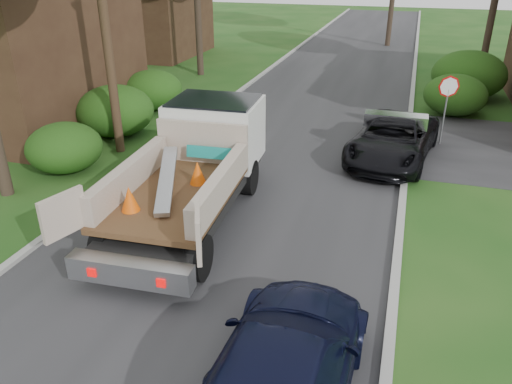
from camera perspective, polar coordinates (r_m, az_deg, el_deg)
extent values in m
plane|color=#184513|center=(11.82, -4.65, -6.46)|extent=(120.00, 120.00, 0.00)
cube|color=#28282B|center=(20.61, 5.56, 7.89)|extent=(8.00, 90.00, 0.02)
cube|color=#9E9E99|center=(21.73, -5.19, 9.00)|extent=(0.20, 90.00, 0.12)
cube|color=#9E9E99|center=(20.23, 17.07, 6.69)|extent=(0.20, 90.00, 0.12)
cylinder|color=slate|center=(19.05, 20.66, 7.99)|extent=(0.06, 0.06, 2.00)
cylinder|color=#B20A0A|center=(18.77, 21.19, 11.17)|extent=(0.71, 0.32, 0.76)
cube|color=#382217|center=(35.96, -12.57, 18.74)|extent=(7.00, 7.00, 4.50)
ellipsoid|color=#0F3A0D|center=(16.77, -21.05, 4.77)|extent=(2.34, 2.34, 1.53)
ellipsoid|color=#0F3A0D|center=(19.58, -15.78, 8.93)|extent=(2.86, 2.86, 1.87)
ellipsoid|color=#0F3A0D|center=(22.65, -11.75, 11.34)|extent=(2.60, 2.60, 1.70)
ellipsoid|color=#0F3A0D|center=(22.99, 21.81, 10.27)|extent=(2.60, 2.60, 1.70)
ellipsoid|color=#0F3A0D|center=(25.91, 23.14, 12.22)|extent=(3.38, 3.38, 2.21)
cylinder|color=black|center=(14.83, -8.83, 2.49)|extent=(0.40, 1.03, 1.01)
cylinder|color=black|center=(14.19, -0.81, 1.72)|extent=(0.40, 1.03, 1.01)
cylinder|color=black|center=(11.44, -16.74, -5.81)|extent=(0.40, 1.03, 1.01)
cylinder|color=black|center=(10.61, -6.59, -7.46)|extent=(0.40, 1.03, 1.01)
cube|color=black|center=(12.67, -7.77, -0.67)|extent=(2.63, 6.64, 0.27)
cube|color=white|center=(14.35, -4.66, 6.96)|extent=(2.59, 2.16, 1.74)
cube|color=black|center=(14.16, -4.75, 9.33)|extent=(2.41, 1.99, 0.62)
cube|color=#472D19|center=(11.84, -9.23, -0.46)|extent=(2.71, 4.18, 0.13)
cube|color=beige|center=(13.33, -6.16, 5.66)|extent=(2.47, 0.26, 1.12)
cube|color=beige|center=(12.13, -14.27, 1.77)|extent=(0.51, 3.83, 0.67)
cube|color=beige|center=(11.30, -4.10, 0.73)|extent=(0.51, 3.83, 0.67)
cube|color=silver|center=(10.22, -14.15, -8.84)|extent=(2.60, 0.55, 0.51)
cube|color=#B20505|center=(10.41, -18.27, -8.74)|extent=(0.18, 0.06, 0.18)
cube|color=#B20505|center=(9.78, -10.81, -10.19)|extent=(0.18, 0.06, 0.18)
cube|color=beige|center=(10.51, -21.16, -2.42)|extent=(0.37, 0.99, 0.90)
cube|color=beige|center=(9.29, -6.60, -4.52)|extent=(0.48, 0.96, 0.90)
cube|color=silver|center=(11.85, -10.16, 1.54)|extent=(1.37, 2.83, 0.52)
cone|color=#F2590A|center=(11.12, -14.25, -0.75)|extent=(0.43, 0.43, 0.56)
cone|color=#F2590A|center=(12.14, -6.68, 2.21)|extent=(0.43, 0.43, 0.56)
cube|color=#148C84|center=(13.05, -5.36, 4.51)|extent=(1.24, 0.18, 0.32)
imported|color=black|center=(17.17, 15.41, 5.88)|extent=(3.13, 5.46, 1.43)
imported|color=black|center=(7.69, 2.75, -20.30)|extent=(2.26, 5.23, 1.50)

